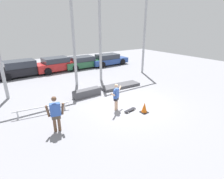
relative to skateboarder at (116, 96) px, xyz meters
name	(u,v)px	position (x,y,z in m)	size (l,w,h in m)	color
ground_plane	(127,104)	(0.95, 0.21, -0.80)	(36.00, 36.00, 0.00)	gray
skateboarder	(116,96)	(0.00, 0.00, 0.00)	(1.14, 0.76, 1.46)	#DBAD89
skateboard	(130,110)	(0.51, -0.57, -0.74)	(0.78, 0.34, 0.08)	black
grind_box	(87,93)	(-0.48, 2.56, -0.57)	(1.82, 0.49, 0.48)	#47474C
manual_pad	(120,86)	(2.35, 2.80, -0.71)	(2.99, 0.92, 0.19)	#47474C
grind_rail	(42,108)	(-3.43, 1.72, -0.48)	(2.74, 0.42, 0.41)	#B7BABF
canopy_support_left	(37,29)	(-2.42, 5.02, 3.25)	(4.80, 0.20, 6.93)	#A5A8AD
canopy_support_right	(124,28)	(4.33, 5.02, 3.25)	(4.80, 0.20, 6.93)	#A5A8AD
parked_car_black	(22,69)	(-3.10, 10.15, -0.14)	(4.60, 2.20, 1.40)	black
parked_car_red	(57,64)	(0.06, 10.12, -0.14)	(4.36, 2.21, 1.36)	red
parked_car_green	(83,62)	(2.78, 9.98, -0.21)	(4.33, 1.97, 1.21)	#28603D
parked_car_blue	(108,60)	(5.78, 9.70, -0.20)	(4.47, 1.93, 1.23)	#284793
bystander	(56,113)	(-3.28, -0.25, 0.07)	(0.77, 0.30, 1.61)	brown
traffic_cone	(144,108)	(1.02, -1.10, -0.53)	(0.37, 0.37, 0.57)	black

